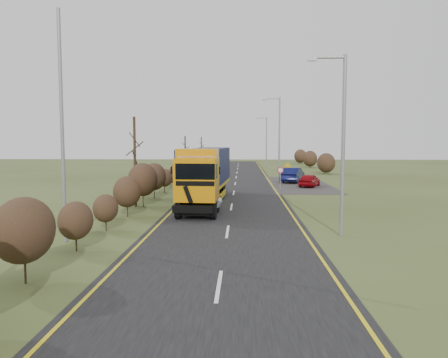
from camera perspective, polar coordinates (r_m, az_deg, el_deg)
ground at (r=25.42m, az=0.76°, el=-5.07°), size 160.00×160.00×0.00m
road at (r=35.30m, az=1.22°, el=-2.21°), size 8.00×120.00×0.02m
layby at (r=45.61m, az=9.66°, el=-0.65°), size 6.00×18.00×0.02m
lane_markings at (r=35.00m, az=1.21°, el=-2.25°), size 7.52×116.00×0.01m
hedgerow at (r=33.70m, az=-9.10°, el=0.13°), size 2.24×102.04×6.05m
lorry at (r=31.06m, az=-2.44°, el=0.97°), size 3.11×14.42×3.99m
car_red_hatchback at (r=43.12m, az=11.10°, el=-0.16°), size 2.79×4.01×1.27m
car_blue_sedan at (r=47.46m, az=9.02°, el=0.52°), size 3.06×5.05×1.57m
streetlight_near at (r=20.90m, az=15.06°, el=5.23°), size 1.79×0.18×8.36m
streetlight_mid at (r=46.25m, az=7.10°, el=5.59°), size 1.91×0.18×8.99m
streetlight_far at (r=72.29m, az=5.48°, el=5.09°), size 1.78×0.18×8.35m
left_pole at (r=20.13m, az=-20.40°, el=6.31°), size 0.16×0.16×10.03m
speed_sign at (r=40.09m, az=7.37°, el=0.65°), size 0.57×0.10×2.08m
warning_board at (r=49.53m, az=8.27°, el=1.24°), size 0.77×0.11×2.02m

